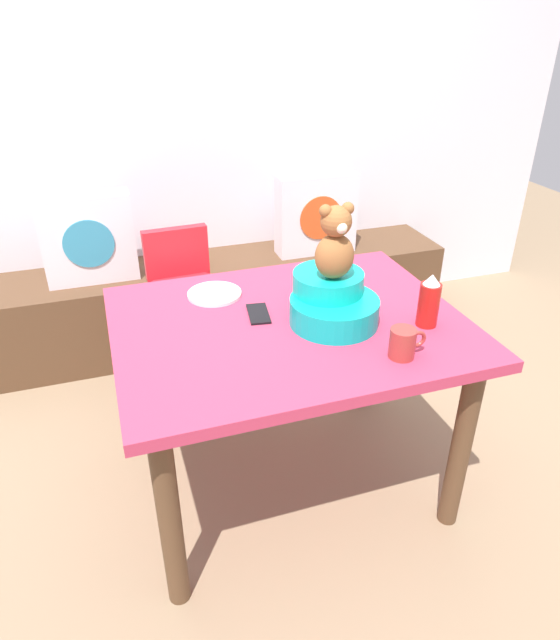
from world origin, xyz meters
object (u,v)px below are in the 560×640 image
infant_seat_teal (332,301)px  coffee_mug (403,343)px  book_stack (184,261)px  highchair (185,292)px  ketchup_bottle (429,302)px  dinner_plate_near (214,294)px  teddy_bear (335,244)px  pillow_floral_right (316,214)px  pillow_floral_left (88,239)px  dining_table (289,348)px  cell_phone (258,314)px

infant_seat_teal → coffee_mug: 0.30m
book_stack → coffee_mug: size_ratio=1.67×
highchair → ketchup_bottle: (0.67, -0.95, 0.31)m
infant_seat_teal → dinner_plate_near: 0.46m
infant_seat_teal → teddy_bear: (0.00, -0.00, 0.21)m
book_stack → teddy_bear: teddy_bear is taller
pillow_floral_right → book_stack: size_ratio=2.20×
coffee_mug → highchair: bearing=114.2°
pillow_floral_left → dining_table: bearing=-62.1°
pillow_floral_left → infant_seat_teal: (0.77, -1.23, 0.13)m
book_stack → ketchup_bottle: (0.60, -1.38, 0.33)m
dinner_plate_near → cell_phone: bearing=-60.3°
ketchup_bottle → coffee_mug: (-0.17, -0.15, -0.04)m
pillow_floral_left → infant_seat_teal: bearing=-58.0°
ketchup_bottle → dining_table: bearing=158.3°
infant_seat_teal → pillow_floral_right: bearing=70.6°
coffee_mug → dinner_plate_near: 0.74m
teddy_bear → ketchup_bottle: 0.37m
highchair → cell_phone: highchair is taller
highchair → teddy_bear: teddy_bear is taller
teddy_bear → highchair: bearing=114.8°
dining_table → infant_seat_teal: (0.14, -0.04, 0.18)m
dinner_plate_near → infant_seat_teal: bearing=-42.6°
pillow_floral_left → dinner_plate_near: size_ratio=2.20×
infant_seat_teal → dinner_plate_near: bearing=137.4°
book_stack → cell_phone: size_ratio=1.39×
book_stack → infant_seat_teal: (0.31, -1.25, 0.32)m
highchair → cell_phone: (0.15, -0.70, 0.22)m
pillow_floral_right → infant_seat_teal: 1.31m
dining_table → cell_phone: size_ratio=8.21×
pillow_floral_right → book_stack: bearing=178.4°
dining_table → teddy_bear: bearing=-16.4°
pillow_floral_right → teddy_bear: (-0.43, -1.23, 0.34)m
coffee_mug → dinner_plate_near: (-0.45, 0.59, -0.04)m
pillow_floral_left → highchair: (0.39, -0.42, -0.16)m
dinner_plate_near → pillow_floral_left: bearing=115.1°
pillow_floral_left → dining_table: (0.63, -1.19, -0.05)m
ketchup_bottle → book_stack: bearing=113.5°
pillow_floral_left → ketchup_bottle: ketchup_bottle is taller
pillow_floral_right → dining_table: bearing=-115.7°
infant_seat_teal → ketchup_bottle: ketchup_bottle is taller
pillow_floral_left → pillow_floral_right: same height
dinner_plate_near → teddy_bear: bearing=-42.7°
dining_table → cell_phone: bearing=139.6°
pillow_floral_right → coffee_mug: size_ratio=3.67×
pillow_floral_left → cell_phone: size_ratio=3.06×
pillow_floral_right → teddy_bear: bearing=-109.4°
cell_phone → pillow_floral_right: bearing=-112.2°
dinner_plate_near → ketchup_bottle: bearing=-35.1°
ketchup_bottle → dinner_plate_near: 0.77m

